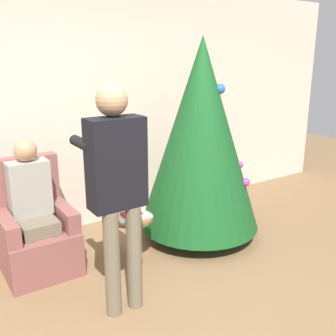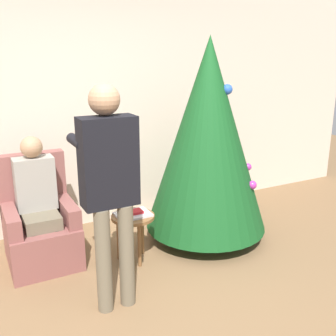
{
  "view_description": "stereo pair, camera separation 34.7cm",
  "coord_description": "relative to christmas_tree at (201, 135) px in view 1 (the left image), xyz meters",
  "views": [
    {
      "loc": [
        -1.52,
        -1.9,
        1.93
      ],
      "look_at": [
        0.34,
        0.88,
        0.97
      ],
      "focal_mm": 42.0,
      "sensor_mm": 36.0,
      "label": 1
    },
    {
      "loc": [
        -1.22,
        -2.08,
        1.93
      ],
      "look_at": [
        0.34,
        0.88,
        0.97
      ],
      "focal_mm": 42.0,
      "sensor_mm": 36.0,
      "label": 2
    }
  ],
  "objects": [
    {
      "name": "ground_plane",
      "position": [
        -0.99,
        -1.24,
        -1.13
      ],
      "size": [
        14.0,
        14.0,
        0.0
      ],
      "primitive_type": "plane",
      "color": "brown"
    },
    {
      "name": "wall_back",
      "position": [
        -0.99,
        0.99,
        0.22
      ],
      "size": [
        8.0,
        0.06,
        2.7
      ],
      "color": "beige",
      "rests_on": "ground_plane"
    },
    {
      "name": "christmas_tree",
      "position": [
        0.0,
        0.0,
        0.0
      ],
      "size": [
        1.28,
        1.28,
        2.12
      ],
      "color": "brown",
      "rests_on": "ground_plane"
    },
    {
      "name": "armchair",
      "position": [
        -1.68,
        0.32,
        -0.79
      ],
      "size": [
        0.63,
        0.71,
        1.02
      ],
      "color": "brown",
      "rests_on": "ground_plane"
    },
    {
      "name": "person_seated",
      "position": [
        -1.68,
        0.28,
        -0.47
      ],
      "size": [
        0.36,
        0.46,
        1.22
      ],
      "color": "#6B604C",
      "rests_on": "ground_plane"
    },
    {
      "name": "person_standing",
      "position": [
        -1.3,
        -0.67,
        -0.08
      ],
      "size": [
        0.43,
        0.57,
        1.74
      ],
      "color": "#6B604C",
      "rests_on": "ground_plane"
    },
    {
      "name": "side_stool",
      "position": [
        -0.89,
        -0.1,
        -0.74
      ],
      "size": [
        0.41,
        0.41,
        0.46
      ],
      "color": "brown",
      "rests_on": "ground_plane"
    },
    {
      "name": "laptop",
      "position": [
        -0.89,
        -0.1,
        -0.65
      ],
      "size": [
        0.33,
        0.24,
        0.02
      ],
      "color": "silver",
      "rests_on": "side_stool"
    },
    {
      "name": "book",
      "position": [
        -0.89,
        -0.1,
        -0.63
      ],
      "size": [
        0.18,
        0.11,
        0.02
      ],
      "color": "#B21E23",
      "rests_on": "laptop"
    }
  ]
}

